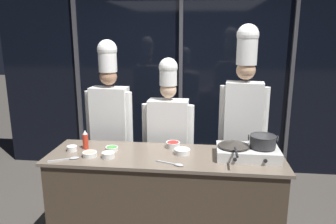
{
  "coord_description": "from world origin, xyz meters",
  "views": [
    {
      "loc": [
        0.36,
        -2.82,
        2.03
      ],
      "look_at": [
        0.0,
        0.25,
        1.27
      ],
      "focal_mm": 35.0,
      "sensor_mm": 36.0,
      "label": 1
    }
  ],
  "objects": [
    {
      "name": "prep_bowl_scallions",
      "position": [
        -0.52,
        0.06,
        0.94
      ],
      "size": [
        0.12,
        0.12,
        0.04
      ],
      "color": "white",
      "rests_on": "demo_counter"
    },
    {
      "name": "chef_line",
      "position": [
        0.77,
        0.64,
        1.26
      ],
      "size": [
        0.51,
        0.24,
        2.11
      ],
      "rotation": [
        0.0,
        0.0,
        3.04
      ],
      "color": "#232326",
      "rests_on": "ground_plane"
    },
    {
      "name": "portable_stove",
      "position": [
        0.75,
        0.02,
        0.97
      ],
      "size": [
        0.55,
        0.36,
        0.11
      ],
      "color": "silver",
      "rests_on": "demo_counter"
    },
    {
      "name": "window_wall_back",
      "position": [
        0.0,
        1.87,
        1.35
      ],
      "size": [
        5.4,
        0.09,
        2.7
      ],
      "color": "black",
      "rests_on": "ground_plane"
    },
    {
      "name": "squeeze_bottle_chili",
      "position": [
        -0.79,
        0.08,
        1.01
      ],
      "size": [
        0.05,
        0.05,
        0.19
      ],
      "color": "red",
      "rests_on": "demo_counter"
    },
    {
      "name": "stock_pot",
      "position": [
        0.88,
        0.02,
        1.08
      ],
      "size": [
        0.26,
        0.23,
        0.11
      ],
      "color": "#333335",
      "rests_on": "portable_stove"
    },
    {
      "name": "serving_spoon_slotted",
      "position": [
        -0.83,
        -0.2,
        0.93
      ],
      "size": [
        0.26,
        0.15,
        0.02
      ],
      "color": "#B2B5BA",
      "rests_on": "demo_counter"
    },
    {
      "name": "prep_bowl_bell_pepper",
      "position": [
        0.05,
        0.21,
        0.95
      ],
      "size": [
        0.14,
        0.14,
        0.06
      ],
      "color": "white",
      "rests_on": "demo_counter"
    },
    {
      "name": "prep_bowl_onion",
      "position": [
        -0.9,
        0.01,
        0.95
      ],
      "size": [
        0.1,
        0.1,
        0.05
      ],
      "color": "white",
      "rests_on": "demo_counter"
    },
    {
      "name": "serving_spoon_solid",
      "position": [
        0.12,
        -0.22,
        0.93
      ],
      "size": [
        0.26,
        0.12,
        0.02
      ],
      "color": "#B2B5BA",
      "rests_on": "demo_counter"
    },
    {
      "name": "frying_pan",
      "position": [
        0.62,
        0.02,
        1.05
      ],
      "size": [
        0.29,
        0.5,
        0.04
      ],
      "color": "#38332D",
      "rests_on": "portable_stove"
    },
    {
      "name": "chef_sous",
      "position": [
        -0.03,
        0.56,
        1.01
      ],
      "size": [
        0.56,
        0.23,
        1.77
      ],
      "rotation": [
        0.0,
        0.0,
        3.12
      ],
      "color": "#2D3856",
      "rests_on": "ground_plane"
    },
    {
      "name": "prep_bowl_shrimp",
      "position": [
        -0.68,
        -0.11,
        0.94
      ],
      "size": [
        0.14,
        0.14,
        0.04
      ],
      "color": "white",
      "rests_on": "demo_counter"
    },
    {
      "name": "prep_bowl_garlic",
      "position": [
        0.16,
        0.05,
        0.95
      ],
      "size": [
        0.15,
        0.15,
        0.05
      ],
      "color": "white",
      "rests_on": "demo_counter"
    },
    {
      "name": "demo_counter",
      "position": [
        0.0,
        0.0,
        0.46
      ],
      "size": [
        2.18,
        0.67,
        0.92
      ],
      "color": "#4C3D2D",
      "rests_on": "ground_plane"
    },
    {
      "name": "prep_bowl_noodles",
      "position": [
        -0.5,
        -0.12,
        0.95
      ],
      "size": [
        0.12,
        0.12,
        0.05
      ],
      "color": "white",
      "rests_on": "demo_counter"
    },
    {
      "name": "chef_head",
      "position": [
        -0.7,
        0.64,
        1.14
      ],
      "size": [
        0.54,
        0.23,
        1.95
      ],
      "rotation": [
        0.0,
        0.0,
        3.09
      ],
      "color": "#232326",
      "rests_on": "ground_plane"
    }
  ]
}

